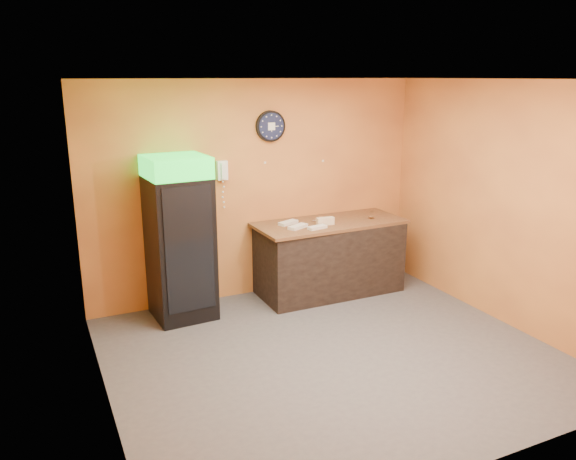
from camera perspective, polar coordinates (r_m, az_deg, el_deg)
floor at (r=6.07m, az=4.46°, el=-12.46°), size 4.50×4.50×0.00m
back_wall at (r=7.31m, az=-3.06°, el=4.09°), size 4.50×0.02×2.80m
left_wall at (r=4.88m, az=-18.88°, el=-2.50°), size 0.02×4.00×2.80m
right_wall at (r=6.93m, az=21.15°, el=2.43°), size 0.02×4.00×2.80m
ceiling at (r=5.36m, az=5.09°, el=15.02°), size 4.50×4.00×0.02m
beverage_cooler at (r=6.70m, az=-10.87°, el=-1.13°), size 0.72×0.74×1.95m
prep_counter at (r=7.54m, az=4.20°, el=-2.89°), size 1.88×0.84×0.94m
wall_clock at (r=7.23m, az=-1.77°, el=10.49°), size 0.39×0.06×0.39m
wall_phone at (r=7.04m, az=-6.69°, el=6.03°), size 0.13×0.11×0.24m
butcher_paper at (r=7.40m, az=4.28°, el=0.71°), size 2.01×0.90×0.04m
sub_roll_stack at (r=7.21m, az=3.81°, el=0.90°), size 0.23×0.10×0.10m
wrapped_sandwich_left at (r=7.04m, az=1.01°, el=0.34°), size 0.30×0.22×0.04m
wrapped_sandwich_mid at (r=7.03m, az=2.98°, el=0.27°), size 0.26×0.14×0.04m
wrapped_sandwich_right at (r=7.23m, az=0.03°, el=0.75°), size 0.29×0.20×0.04m
kitchen_tool at (r=7.42m, az=3.39°, el=1.16°), size 0.06×0.06×0.06m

